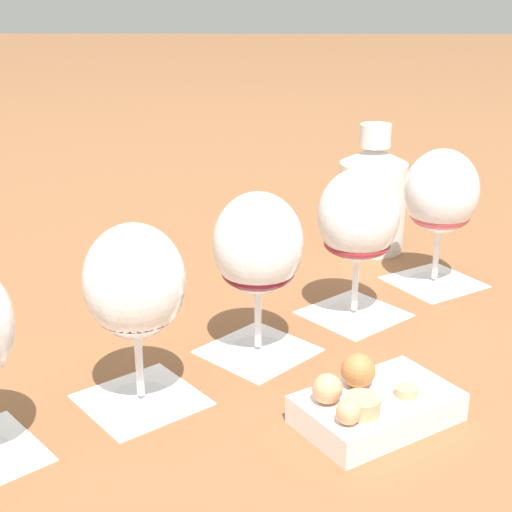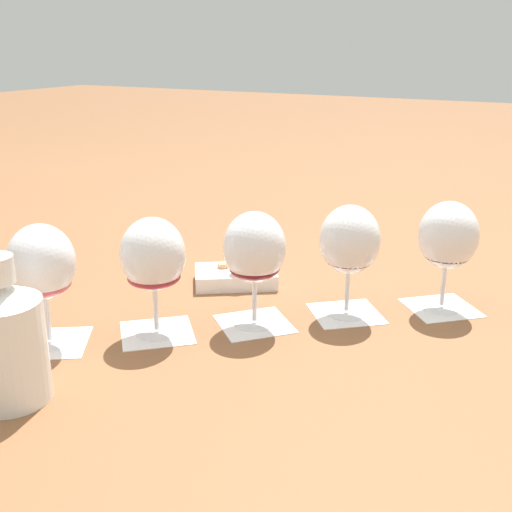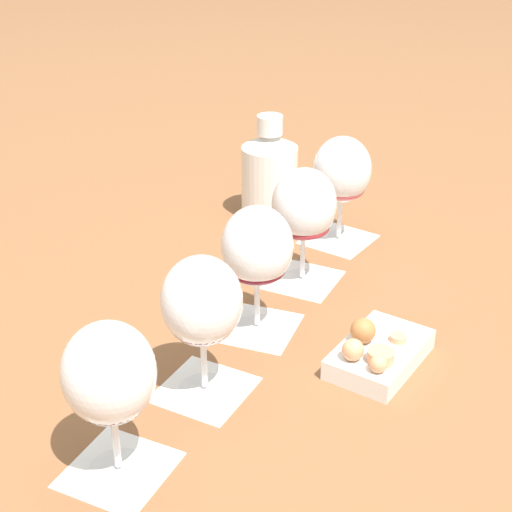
% 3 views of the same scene
% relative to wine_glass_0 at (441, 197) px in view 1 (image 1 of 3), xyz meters
% --- Properties ---
extents(ground_plane, '(8.00, 8.00, 0.00)m').
position_rel_wine_glass_0_xyz_m(ground_plane, '(0.20, -0.23, -0.12)').
color(ground_plane, brown).
extents(tasting_card_0, '(0.15, 0.15, 0.00)m').
position_rel_wine_glass_0_xyz_m(tasting_card_0, '(-0.00, 0.00, -0.12)').
color(tasting_card_0, white).
rests_on(tasting_card_0, ground_plane).
extents(tasting_card_1, '(0.15, 0.15, 0.00)m').
position_rel_wine_glass_0_xyz_m(tasting_card_1, '(0.10, -0.12, -0.12)').
color(tasting_card_1, white).
rests_on(tasting_card_1, ground_plane).
extents(tasting_card_2, '(0.15, 0.15, 0.00)m').
position_rel_wine_glass_0_xyz_m(tasting_card_2, '(0.20, -0.24, -0.12)').
color(tasting_card_2, white).
rests_on(tasting_card_2, ground_plane).
extents(tasting_card_3, '(0.15, 0.15, 0.00)m').
position_rel_wine_glass_0_xyz_m(tasting_card_3, '(0.31, -0.35, -0.12)').
color(tasting_card_3, white).
rests_on(tasting_card_3, ground_plane).
extents(wine_glass_0, '(0.10, 0.10, 0.18)m').
position_rel_wine_glass_0_xyz_m(wine_glass_0, '(0.00, 0.00, 0.00)').
color(wine_glass_0, white).
rests_on(wine_glass_0, tasting_card_0).
extents(wine_glass_1, '(0.10, 0.10, 0.18)m').
position_rel_wine_glass_0_xyz_m(wine_glass_1, '(0.10, -0.12, 0.00)').
color(wine_glass_1, white).
rests_on(wine_glass_1, tasting_card_1).
extents(wine_glass_2, '(0.10, 0.10, 0.18)m').
position_rel_wine_glass_0_xyz_m(wine_glass_2, '(0.20, -0.24, -0.00)').
color(wine_glass_2, white).
rests_on(wine_glass_2, tasting_card_2).
extents(wine_glass_3, '(0.10, 0.10, 0.18)m').
position_rel_wine_glass_0_xyz_m(wine_glass_3, '(0.31, -0.35, -0.00)').
color(wine_glass_3, white).
rests_on(wine_glass_3, tasting_card_3).
extents(ceramic_vase, '(0.10, 0.10, 0.19)m').
position_rel_wine_glass_0_xyz_m(ceramic_vase, '(-0.13, -0.07, -0.04)').
color(ceramic_vase, white).
rests_on(ceramic_vase, ground_plane).
extents(snack_dish, '(0.16, 0.17, 0.06)m').
position_rel_wine_glass_0_xyz_m(snack_dish, '(0.34, -0.13, -0.10)').
color(snack_dish, white).
rests_on(snack_dish, ground_plane).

